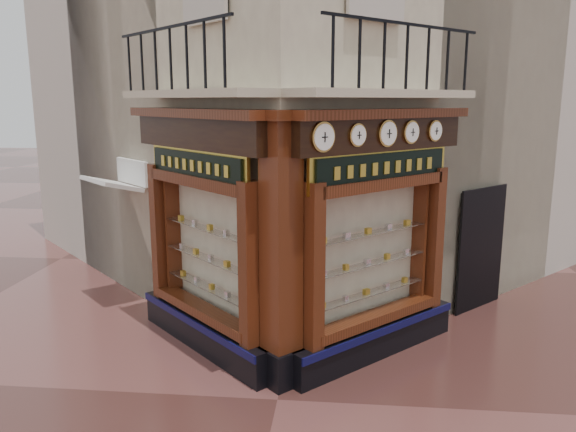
# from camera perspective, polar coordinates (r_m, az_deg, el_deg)

# --- Properties ---
(ground) EXTENTS (80.00, 80.00, 0.00)m
(ground) POSITION_cam_1_polar(r_m,az_deg,el_deg) (8.25, -1.08, -18.16)
(ground) COLOR #452420
(ground) RESTS_ON ground
(main_building) EXTENTS (11.31, 11.31, 12.00)m
(main_building) POSITION_cam_1_polar(r_m,az_deg,el_deg) (13.42, 2.07, 19.79)
(main_building) COLOR beige
(main_building) RESTS_ON ground
(neighbour_left) EXTENTS (11.31, 11.31, 11.00)m
(neighbour_left) POSITION_cam_1_polar(r_m,az_deg,el_deg) (16.14, -6.54, 16.56)
(neighbour_left) COLOR beige
(neighbour_left) RESTS_ON ground
(neighbour_right) EXTENTS (11.31, 11.31, 11.00)m
(neighbour_right) POSITION_cam_1_polar(r_m,az_deg,el_deg) (15.88, 11.98, 16.47)
(neighbour_right) COLOR beige
(neighbour_right) RESTS_ON ground
(shopfront_left) EXTENTS (2.86, 2.86, 3.98)m
(shopfront_left) POSITION_cam_1_polar(r_m,az_deg,el_deg) (9.21, -8.71, -1.81)
(shopfront_left) COLOR black
(shopfront_left) RESTS_ON ground
(shopfront_right) EXTENTS (2.86, 2.86, 3.98)m
(shopfront_right) POSITION_cam_1_polar(r_m,az_deg,el_deg) (8.95, 9.05, -2.22)
(shopfront_right) COLOR black
(shopfront_right) RESTS_ON ground
(corner_pilaster) EXTENTS (0.85, 0.85, 3.98)m
(corner_pilaster) POSITION_cam_1_polar(r_m,az_deg,el_deg) (7.95, -0.71, -4.06)
(corner_pilaster) COLOR black
(corner_pilaster) RESTS_ON ground
(balcony) EXTENTS (5.94, 2.97, 1.03)m
(balcony) POSITION_cam_1_polar(r_m,az_deg,el_deg) (8.63, -0.01, 12.43)
(balcony) COLOR beige
(balcony) RESTS_ON ground
(clock_a) EXTENTS (0.33, 0.33, 0.41)m
(clock_a) POSITION_cam_1_polar(r_m,az_deg,el_deg) (7.60, 3.59, 8.01)
(clock_a) COLOR #B1823B
(clock_a) RESTS_ON ground
(clock_b) EXTENTS (0.27, 0.27, 0.33)m
(clock_b) POSITION_cam_1_polar(r_m,az_deg,el_deg) (8.06, 7.08, 8.16)
(clock_b) COLOR #B1823B
(clock_b) RESTS_ON ground
(clock_c) EXTENTS (0.32, 0.32, 0.40)m
(clock_c) POSITION_cam_1_polar(r_m,az_deg,el_deg) (8.53, 10.08, 8.26)
(clock_c) COLOR #B1823B
(clock_c) RESTS_ON ground
(clock_d) EXTENTS (0.29, 0.29, 0.36)m
(clock_d) POSITION_cam_1_polar(r_m,az_deg,el_deg) (8.96, 12.40, 8.32)
(clock_d) COLOR #B1823B
(clock_d) RESTS_ON ground
(clock_e) EXTENTS (0.28, 0.28, 0.34)m
(clock_e) POSITION_cam_1_polar(r_m,az_deg,el_deg) (9.44, 14.70, 8.37)
(clock_e) COLOR #B1823B
(clock_e) RESTS_ON ground
(awning) EXTENTS (1.51, 1.51, 0.28)m
(awning) POSITION_cam_1_polar(r_m,az_deg,el_deg) (12.26, -16.78, -8.40)
(awning) COLOR white
(awning) RESTS_ON ground
(signboard_left) EXTENTS (2.04, 2.04, 0.55)m
(signboard_left) POSITION_cam_1_polar(r_m,az_deg,el_deg) (8.98, -9.35, 5.11)
(signboard_left) COLOR gold
(signboard_left) RESTS_ON ground
(signboard_right) EXTENTS (2.19, 2.19, 0.59)m
(signboard_right) POSITION_cam_1_polar(r_m,az_deg,el_deg) (8.70, 9.67, 4.89)
(signboard_right) COLOR gold
(signboard_right) RESTS_ON ground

